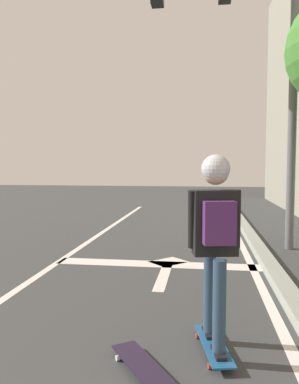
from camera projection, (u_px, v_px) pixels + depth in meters
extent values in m
cube|color=silver|center=(15.00, 291.00, 4.98)|extent=(0.12, 20.00, 0.01)
cube|color=silver|center=(270.00, 304.00, 4.53)|extent=(0.12, 20.00, 0.01)
cube|color=silver|center=(158.00, 264.00, 6.34)|extent=(3.35, 0.40, 0.01)
cube|color=silver|center=(163.00, 276.00, 5.65)|extent=(0.16, 1.40, 0.01)
cube|color=silver|center=(169.00, 262.00, 6.49)|extent=(0.71, 0.71, 0.01)
cube|color=#959A8F|center=(292.00, 299.00, 4.49)|extent=(0.24, 24.00, 0.14)
cube|color=#1C5685|center=(214.00, 345.00, 3.37)|extent=(0.35, 0.83, 0.02)
cube|color=#B2B2B7|center=(207.00, 333.00, 3.65)|extent=(0.16, 0.08, 0.01)
cylinder|color=#C63F33|center=(197.00, 336.00, 3.64)|extent=(0.04, 0.05, 0.05)
cylinder|color=#C63F33|center=(217.00, 335.00, 3.65)|extent=(0.04, 0.05, 0.05)
cube|color=#B2B2B7|center=(221.00, 362.00, 3.10)|extent=(0.16, 0.08, 0.01)
cylinder|color=#C63F33|center=(210.00, 366.00, 3.10)|extent=(0.04, 0.05, 0.05)
cylinder|color=#C63F33|center=(232.00, 365.00, 3.11)|extent=(0.04, 0.05, 0.05)
cylinder|color=#2E465F|center=(210.00, 292.00, 3.53)|extent=(0.11, 0.11, 0.80)
cube|color=black|center=(209.00, 333.00, 3.56)|extent=(0.14, 0.25, 0.03)
cylinder|color=#2E465F|center=(219.00, 308.00, 3.16)|extent=(0.11, 0.11, 0.80)
cube|color=black|center=(219.00, 353.00, 3.18)|extent=(0.14, 0.25, 0.03)
cube|color=black|center=(215.00, 223.00, 3.29)|extent=(0.40, 0.25, 0.56)
cylinder|color=black|center=(192.00, 219.00, 3.31)|extent=(0.07, 0.13, 0.51)
cylinder|color=black|center=(237.00, 219.00, 3.33)|extent=(0.07, 0.08, 0.51)
sphere|color=beige|center=(216.00, 172.00, 3.26)|extent=(0.22, 0.22, 0.22)
sphere|color=silver|center=(216.00, 169.00, 3.26)|extent=(0.25, 0.25, 0.25)
cube|color=#4F265E|center=(219.00, 223.00, 3.15)|extent=(0.28, 0.19, 0.36)
cube|color=#251B2F|center=(143.00, 366.00, 3.02)|extent=(0.65, 0.81, 0.02)
cube|color=#B2B2B7|center=(129.00, 352.00, 3.27)|extent=(0.17, 0.14, 0.01)
cylinder|color=silver|center=(118.00, 358.00, 3.23)|extent=(0.05, 0.06, 0.05)
cylinder|color=silver|center=(140.00, 353.00, 3.32)|extent=(0.05, 0.06, 0.05)
cylinder|color=slate|center=(293.00, 100.00, 7.28)|extent=(0.16, 0.16, 5.74)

